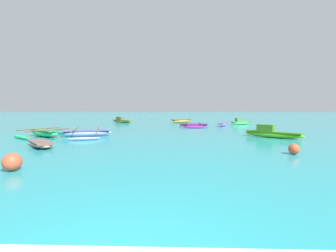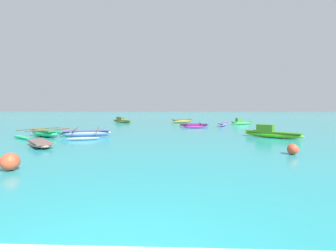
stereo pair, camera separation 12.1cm
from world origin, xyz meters
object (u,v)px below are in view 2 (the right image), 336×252
moored_boat_4 (242,122)px  mooring_buoy_1 (10,162)px  moored_boat_7 (122,121)px  moored_boat_0 (182,121)px  moored_boat_1 (194,125)px  moored_boat_3 (86,133)px  mooring_buoy_0 (293,149)px  moored_boat_2 (44,133)px  moored_boat_6 (223,124)px  moored_boat_8 (271,133)px  moored_boat_5 (40,143)px

moored_boat_4 → mooring_buoy_1: moored_boat_4 is taller
moored_boat_7 → moored_boat_0: bearing=38.0°
moored_boat_1 → moored_boat_4: size_ratio=1.44×
moored_boat_0 → moored_boat_3: 15.95m
moored_boat_0 → moored_boat_7: (-7.97, 0.28, -0.00)m
moored_boat_0 → moored_boat_4: moored_boat_4 is taller
mooring_buoy_0 → moored_boat_2: bearing=158.3°
moored_boat_3 → moored_boat_6: bearing=23.2°
moored_boat_6 → mooring_buoy_0: size_ratio=6.71×
moored_boat_4 → moored_boat_6: (-2.69, -2.48, -0.07)m
moored_boat_2 → mooring_buoy_1: 9.05m
moored_boat_2 → mooring_buoy_1: mooring_buoy_1 is taller
moored_boat_8 → mooring_buoy_1: 13.92m
moored_boat_0 → moored_boat_4: 7.37m
moored_boat_6 → moored_boat_8: moored_boat_8 is taller
moored_boat_2 → mooring_buoy_0: (13.73, -5.47, -0.02)m
moored_boat_5 → mooring_buoy_1: (1.67, -4.23, 0.11)m
moored_boat_3 → moored_boat_8: size_ratio=1.28×
moored_boat_5 → moored_boat_6: size_ratio=0.78×
moored_boat_5 → moored_boat_7: size_ratio=0.71×
moored_boat_4 → moored_boat_0: bearing=136.1°
moored_boat_6 → moored_boat_4: bearing=-22.0°
moored_boat_0 → mooring_buoy_1: mooring_buoy_1 is taller
moored_boat_2 → moored_boat_5: moored_boat_2 is taller
moored_boat_2 → moored_boat_7: 14.78m
moored_boat_7 → moored_boat_5: bearing=-48.9°
moored_boat_2 → moored_boat_5: 4.52m
moored_boat_2 → moored_boat_8: bearing=34.7°
moored_boat_8 → mooring_buoy_0: (-1.38, -5.40, -0.07)m
moored_boat_0 → moored_boat_6: size_ratio=1.01×
moored_boat_0 → moored_boat_5: 19.87m
moored_boat_4 → mooring_buoy_0: bearing=-123.7°
moored_boat_1 → moored_boat_2: moored_boat_2 is taller
moored_boat_3 → moored_boat_6: size_ratio=1.38×
moored_boat_4 → moored_boat_6: size_ratio=1.03×
moored_boat_0 → moored_boat_8: moored_boat_8 is taller
moored_boat_0 → moored_boat_4: size_ratio=0.98×
moored_boat_3 → moored_boat_5: bearing=-117.6°
moored_boat_7 → moored_boat_8: size_ratio=1.02×
moored_boat_7 → mooring_buoy_0: moored_boat_7 is taller
moored_boat_1 → moored_boat_3: moored_boat_3 is taller
moored_boat_0 → moored_boat_1: moored_boat_0 is taller
moored_boat_7 → moored_boat_8: 19.87m
moored_boat_7 → mooring_buoy_0: bearing=-19.3°
moored_boat_0 → moored_boat_5: (-7.61, -18.36, -0.11)m
moored_boat_0 → moored_boat_5: bearing=-149.6°
moored_boat_2 → moored_boat_6: (14.00, 9.41, -0.05)m
moored_boat_2 → moored_boat_4: moored_boat_4 is taller
mooring_buoy_0 → moored_boat_5: bearing=172.6°
moored_boat_4 → moored_boat_5: (-14.54, -15.86, -0.11)m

